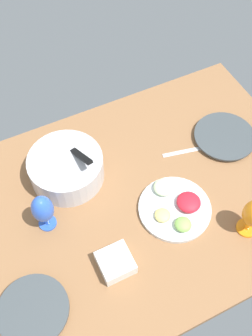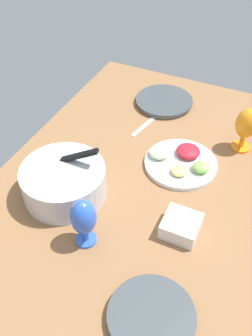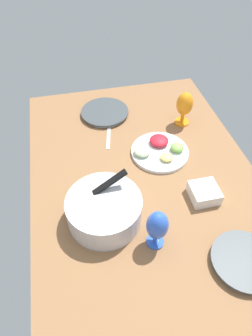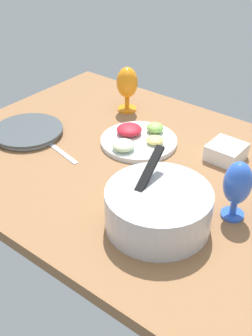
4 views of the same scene
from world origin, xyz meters
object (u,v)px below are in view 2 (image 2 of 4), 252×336
at_px(dinner_plate_left, 151,317).
at_px(hurricane_glass_orange, 246,125).
at_px(square_bowl_white, 181,225).
at_px(mixing_bowl, 64,181).
at_px(fruit_platter, 181,161).
at_px(dinner_plate_right, 164,101).
at_px(hurricane_glass_blue, 83,219).

distance_m(dinner_plate_left, hurricane_glass_orange, 0.84).
height_order(hurricane_glass_orange, square_bowl_white, hurricane_glass_orange).
relative_size(dinner_plate_left, square_bowl_white, 2.08).
height_order(dinner_plate_left, mixing_bowl, mixing_bowl).
height_order(dinner_plate_left, hurricane_glass_orange, hurricane_glass_orange).
height_order(dinner_plate_left, fruit_platter, fruit_platter).
bearing_deg(mixing_bowl, dinner_plate_left, -123.32).
height_order(mixing_bowl, fruit_platter, mixing_bowl).
distance_m(fruit_platter, square_bowl_white, 0.33).
relative_size(dinner_plate_right, hurricane_glass_orange, 1.42).
relative_size(fruit_platter, hurricane_glass_orange, 1.50).
relative_size(dinner_plate_right, mixing_bowl, 0.90).
relative_size(mixing_bowl, square_bowl_white, 2.56).
bearing_deg(hurricane_glass_orange, mixing_bowl, 135.18).
bearing_deg(dinner_plate_right, mixing_bowl, 170.23).
bearing_deg(dinner_plate_left, mixing_bowl, 56.68).
bearing_deg(fruit_platter, hurricane_glass_orange, -43.36).
relative_size(dinner_plate_left, fruit_platter, 0.86).
bearing_deg(dinner_plate_right, dinner_plate_left, -161.07).
xyz_separation_m(fruit_platter, square_bowl_white, (-0.31, -0.11, 0.01)).
relative_size(hurricane_glass_orange, square_bowl_white, 1.61).
bearing_deg(hurricane_glass_orange, hurricane_glass_blue, 152.47).
height_order(fruit_platter, hurricane_glass_orange, hurricane_glass_orange).
distance_m(fruit_platter, hurricane_glass_orange, 0.30).
xyz_separation_m(dinner_plate_right, square_bowl_white, (-0.68, -0.32, 0.02)).
bearing_deg(hurricane_glass_blue, dinner_plate_left, -117.76).
xyz_separation_m(mixing_bowl, hurricane_glass_blue, (-0.15, -0.17, 0.05)).
bearing_deg(hurricane_glass_blue, square_bowl_white, -58.33).
distance_m(dinner_plate_right, hurricane_glass_blue, 0.85).
height_order(mixing_bowl, square_bowl_white, mixing_bowl).
distance_m(mixing_bowl, square_bowl_white, 0.44).
distance_m(hurricane_glass_blue, square_bowl_white, 0.32).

